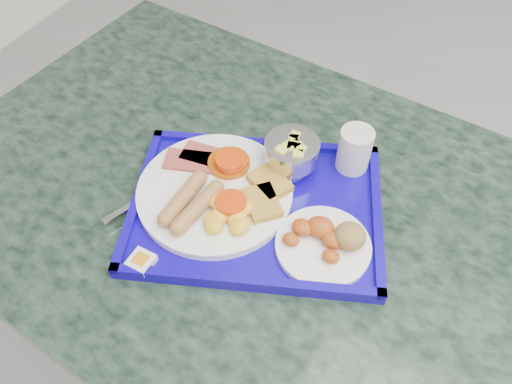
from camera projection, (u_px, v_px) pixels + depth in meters
table at (254, 253)px, 1.05m from camera, size 1.28×0.92×0.76m
tray at (256, 208)px, 0.87m from camera, size 0.51×0.45×0.03m
main_plate at (218, 192)px, 0.87m from camera, size 0.27×0.27×0.04m
bread_plate at (327, 241)px, 0.80m from camera, size 0.16×0.16×0.05m
fruit_bowl at (292, 151)px, 0.89m from camera, size 0.10×0.10×0.07m
juice_cup at (355, 148)px, 0.89m from camera, size 0.06×0.06×0.08m
spoon at (179, 185)px, 0.89m from camera, size 0.08×0.14×0.01m
knife at (146, 197)px, 0.88m from camera, size 0.08×0.16×0.00m
jam_packet at (141, 261)px, 0.79m from camera, size 0.04×0.04×0.02m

